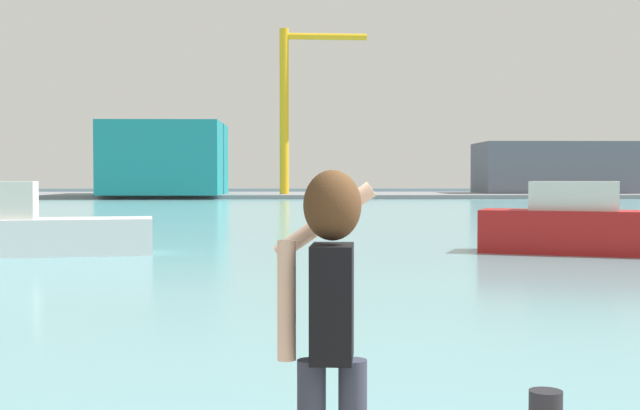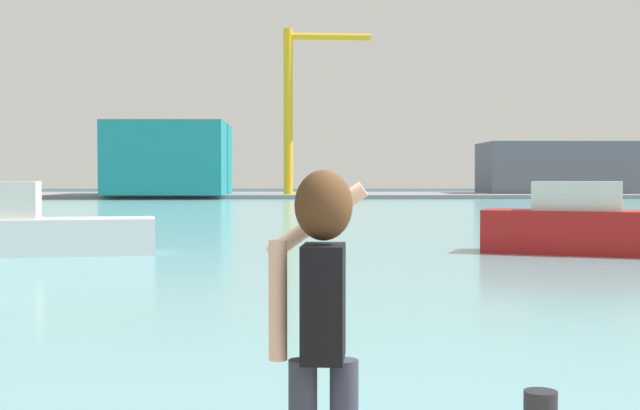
% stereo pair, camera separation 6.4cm
% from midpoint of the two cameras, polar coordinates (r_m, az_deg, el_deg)
% --- Properties ---
extents(ground_plane, '(220.00, 220.00, 0.00)m').
position_cam_midpoint_polar(ground_plane, '(53.89, 0.09, -0.53)').
color(ground_plane, '#334751').
extents(harbor_water, '(140.00, 100.00, 0.02)m').
position_cam_midpoint_polar(harbor_water, '(55.89, 0.04, -0.44)').
color(harbor_water, '#6BA8B2').
rests_on(harbor_water, ground_plane).
extents(far_shore_dock, '(140.00, 20.00, 0.43)m').
position_cam_midpoint_polar(far_shore_dock, '(95.85, -0.52, 0.67)').
color(far_shore_dock, gray).
rests_on(far_shore_dock, ground_plane).
extents(person_photographer, '(0.53, 0.56, 1.74)m').
position_cam_midpoint_polar(person_photographer, '(4.09, 0.23, -7.08)').
color(person_photographer, '#2D3342').
rests_on(person_photographer, quay_promenade).
extents(boat_moored, '(7.63, 3.19, 2.16)m').
position_cam_midpoint_polar(boat_moored, '(26.08, -19.98, -1.56)').
color(boat_moored, white).
rests_on(boat_moored, harbor_water).
extents(boat_moored_2, '(7.44, 4.28, 2.16)m').
position_cam_midpoint_polar(boat_moored_2, '(26.21, 18.45, -1.43)').
color(boat_moored_2, '#B21919').
rests_on(boat_moored_2, harbor_water).
extents(warehouse_left, '(12.27, 12.71, 7.61)m').
position_cam_midpoint_polar(warehouse_left, '(91.44, -10.44, 3.10)').
color(warehouse_left, teal).
rests_on(warehouse_left, far_shore_dock).
extents(warehouse_right, '(16.89, 9.80, 5.81)m').
position_cam_midpoint_polar(warehouse_right, '(100.89, 15.41, 2.44)').
color(warehouse_right, slate).
rests_on(warehouse_right, far_shore_dock).
extents(port_crane, '(9.46, 1.28, 17.85)m').
position_cam_midpoint_polar(port_crane, '(91.74, -1.91, 7.34)').
color(port_crane, yellow).
rests_on(port_crane, far_shore_dock).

